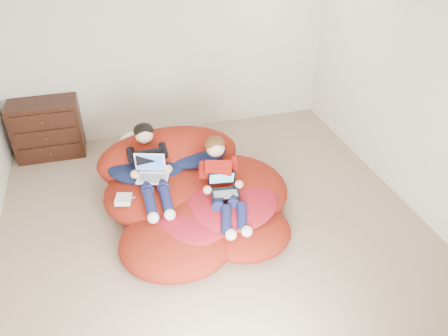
# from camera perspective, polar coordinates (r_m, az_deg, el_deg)

# --- Properties ---
(room_shell) EXTENTS (5.10, 5.10, 2.77)m
(room_shell) POSITION_cam_1_polar(r_m,az_deg,el_deg) (5.20, -1.40, -5.63)
(room_shell) COLOR tan
(room_shell) RESTS_ON ground
(dresser) EXTENTS (0.97, 0.55, 0.86)m
(dresser) POSITION_cam_1_polar(r_m,az_deg,el_deg) (6.91, -22.06, 4.74)
(dresser) COLOR black
(dresser) RESTS_ON ground
(beanbag_pile) EXTENTS (2.32, 2.32, 0.89)m
(beanbag_pile) POSITION_cam_1_polar(r_m,az_deg,el_deg) (5.42, -4.21, -3.27)
(beanbag_pile) COLOR #9F2211
(beanbag_pile) RESTS_ON ground
(cream_pillow) EXTENTS (0.41, 0.26, 0.26)m
(cream_pillow) POSITION_cam_1_polar(r_m,az_deg,el_deg) (5.86, -11.53, 3.48)
(cream_pillow) COLOR white
(cream_pillow) RESTS_ON beanbag_pile
(older_boy) EXTENTS (0.33, 1.24, 0.67)m
(older_boy) POSITION_cam_1_polar(r_m,az_deg,el_deg) (5.29, -9.67, 0.56)
(older_boy) COLOR black
(older_boy) RESTS_ON beanbag_pile
(younger_boy) EXTENTS (0.42, 1.11, 0.72)m
(younger_boy) POSITION_cam_1_polar(r_m,az_deg,el_deg) (5.02, -0.28, -1.41)
(younger_boy) COLOR #9D150D
(younger_boy) RESTS_ON beanbag_pile
(laptop_white) EXTENTS (0.42, 0.39, 0.27)m
(laptop_white) POSITION_cam_1_polar(r_m,az_deg,el_deg) (5.20, -9.44, -0.36)
(laptop_white) COLOR white
(laptop_white) RESTS_ON older_boy
(laptop_black) EXTENTS (0.35, 0.35, 0.22)m
(laptop_black) POSITION_cam_1_polar(r_m,az_deg,el_deg) (4.99, -0.03, -2.47)
(laptop_black) COLOR black
(laptop_black) RESTS_ON younger_boy
(power_adapter) EXTENTS (0.22, 0.22, 0.07)m
(power_adapter) POSITION_cam_1_polar(r_m,az_deg,el_deg) (5.18, -12.98, -4.00)
(power_adapter) COLOR white
(power_adapter) RESTS_ON beanbag_pile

